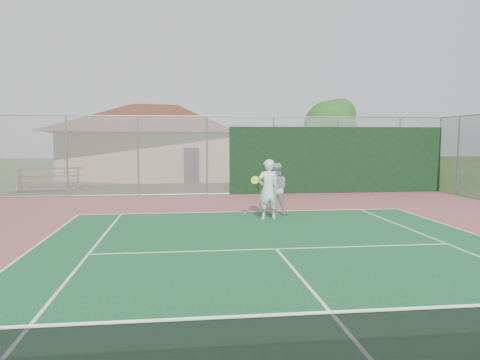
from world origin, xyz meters
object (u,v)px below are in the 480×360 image
at_px(clubhouse, 160,135).
at_px(player_grey_back, 276,189).
at_px(player_white_front, 268,190).
at_px(bleachers, 49,179).
at_px(tree, 331,127).

bearing_deg(clubhouse, player_grey_back, -78.48).
relative_size(player_white_front, player_grey_back, 1.10).
bearing_deg(clubhouse, bleachers, -131.66).
distance_m(bleachers, tree, 15.42).
height_order(clubhouse, player_grey_back, clubhouse).
relative_size(clubhouse, player_grey_back, 7.86).
distance_m(player_white_front, player_grey_back, 0.99).
xyz_separation_m(clubhouse, tree, (9.92, -4.16, 0.39)).
relative_size(bleachers, tree, 0.65).
relative_size(tree, player_white_front, 2.59).
distance_m(clubhouse, tree, 10.76).
relative_size(clubhouse, player_white_front, 7.17).
bearing_deg(tree, player_grey_back, -116.08).
distance_m(clubhouse, player_white_front, 16.83).
bearing_deg(tree, clubhouse, 157.23).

